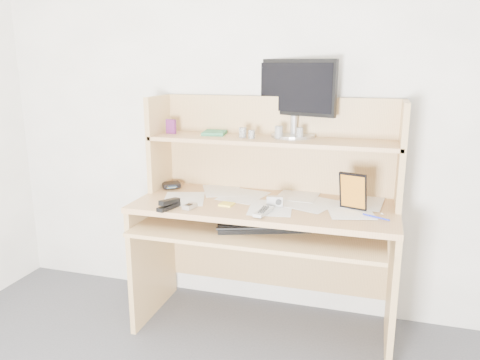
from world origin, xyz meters
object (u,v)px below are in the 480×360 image
(keyboard, at_px, (263,226))
(tv_remote, at_px, (263,212))
(desk, at_px, (268,209))
(game_case, at_px, (353,191))
(monitor, at_px, (295,96))

(keyboard, height_order, tv_remote, tv_remote)
(desk, xyz_separation_m, tv_remote, (0.04, -0.27, 0.07))
(tv_remote, xyz_separation_m, game_case, (0.42, 0.18, 0.09))
(game_case, bearing_deg, keyboard, -148.28)
(desk, relative_size, game_case, 7.14)
(desk, bearing_deg, keyboard, -83.67)
(keyboard, relative_size, game_case, 2.56)
(desk, xyz_separation_m, monitor, (0.10, 0.18, 0.61))
(desk, distance_m, game_case, 0.49)
(keyboard, distance_m, monitor, 0.75)
(game_case, relative_size, monitor, 0.41)
(desk, distance_m, monitor, 0.65)
(desk, height_order, game_case, desk)
(game_case, bearing_deg, monitor, 160.09)
(tv_remote, bearing_deg, monitor, 91.73)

